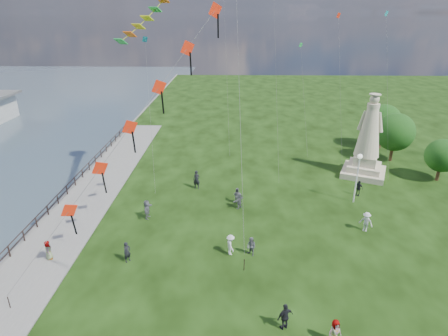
{
  "coord_description": "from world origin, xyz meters",
  "views": [
    {
      "loc": [
        -0.35,
        -18.01,
        16.32
      ],
      "look_at": [
        -1.0,
        8.0,
        5.5
      ],
      "focal_mm": 30.0,
      "sensor_mm": 36.0,
      "label": 1
    }
  ],
  "objects_px": {
    "person_1": "(251,247)",
    "person_9": "(358,188)",
    "person_4": "(335,332)",
    "person_7": "(237,195)",
    "lamppost": "(358,168)",
    "person_11": "(239,201)",
    "statue": "(367,146)",
    "person_2": "(230,245)",
    "person_5": "(147,209)",
    "person_6": "(197,180)",
    "person_3": "(285,317)",
    "person_10": "(48,251)",
    "person_0": "(127,252)",
    "person_8": "(366,222)"
  },
  "relations": [
    {
      "from": "person_4",
      "to": "person_7",
      "type": "bearing_deg",
      "value": 87.73
    },
    {
      "from": "person_2",
      "to": "person_11",
      "type": "distance_m",
      "value": 7.05
    },
    {
      "from": "person_7",
      "to": "person_4",
      "type": "bearing_deg",
      "value": 130.0
    },
    {
      "from": "person_5",
      "to": "statue",
      "type": "bearing_deg",
      "value": -61.5
    },
    {
      "from": "lamppost",
      "to": "person_11",
      "type": "height_order",
      "value": "lamppost"
    },
    {
      "from": "person_5",
      "to": "person_6",
      "type": "xyz_separation_m",
      "value": [
        3.68,
        5.99,
        0.09
      ]
    },
    {
      "from": "person_2",
      "to": "person_10",
      "type": "height_order",
      "value": "person_2"
    },
    {
      "from": "person_6",
      "to": "person_10",
      "type": "distance_m",
      "value": 15.26
    },
    {
      "from": "person_0",
      "to": "person_10",
      "type": "xyz_separation_m",
      "value": [
        -5.62,
        0.03,
        -0.05
      ]
    },
    {
      "from": "person_7",
      "to": "person_1",
      "type": "bearing_deg",
      "value": 119.31
    },
    {
      "from": "person_0",
      "to": "person_8",
      "type": "xyz_separation_m",
      "value": [
        18.11,
        4.48,
        0.06
      ]
    },
    {
      "from": "person_3",
      "to": "person_0",
      "type": "bearing_deg",
      "value": -57.95
    },
    {
      "from": "person_0",
      "to": "person_7",
      "type": "relative_size",
      "value": 1.04
    },
    {
      "from": "person_11",
      "to": "person_5",
      "type": "bearing_deg",
      "value": -36.81
    },
    {
      "from": "lamppost",
      "to": "person_8",
      "type": "distance_m",
      "value": 5.67
    },
    {
      "from": "person_2",
      "to": "person_5",
      "type": "bearing_deg",
      "value": 36.9
    },
    {
      "from": "person_4",
      "to": "person_5",
      "type": "xyz_separation_m",
      "value": [
        -12.72,
        12.84,
        0.08
      ]
    },
    {
      "from": "person_9",
      "to": "person_10",
      "type": "bearing_deg",
      "value": -114.71
    },
    {
      "from": "statue",
      "to": "person_5",
      "type": "height_order",
      "value": "statue"
    },
    {
      "from": "person_5",
      "to": "person_11",
      "type": "bearing_deg",
      "value": -71.86
    },
    {
      "from": "statue",
      "to": "person_2",
      "type": "distance_m",
      "value": 20.79
    },
    {
      "from": "person_0",
      "to": "person_7",
      "type": "xyz_separation_m",
      "value": [
        7.77,
        9.1,
        -0.03
      ]
    },
    {
      "from": "person_4",
      "to": "person_9",
      "type": "height_order",
      "value": "person_9"
    },
    {
      "from": "lamppost",
      "to": "person_6",
      "type": "xyz_separation_m",
      "value": [
        -14.88,
        2.56,
        -2.5
      ]
    },
    {
      "from": "person_3",
      "to": "person_10",
      "type": "bearing_deg",
      "value": -48.66
    },
    {
      "from": "person_3",
      "to": "person_9",
      "type": "distance_m",
      "value": 19.08
    },
    {
      "from": "person_2",
      "to": "person_7",
      "type": "height_order",
      "value": "person_2"
    },
    {
      "from": "person_5",
      "to": "person_8",
      "type": "bearing_deg",
      "value": -91.12
    },
    {
      "from": "person_10",
      "to": "person_11",
      "type": "relative_size",
      "value": 0.97
    },
    {
      "from": "person_8",
      "to": "person_9",
      "type": "bearing_deg",
      "value": 113.64
    },
    {
      "from": "person_4",
      "to": "person_11",
      "type": "bearing_deg",
      "value": 88.17
    },
    {
      "from": "statue",
      "to": "person_8",
      "type": "bearing_deg",
      "value": -83.68
    },
    {
      "from": "person_2",
      "to": "person_8",
      "type": "relative_size",
      "value": 0.96
    },
    {
      "from": "person_5",
      "to": "person_11",
      "type": "relative_size",
      "value": 1.15
    },
    {
      "from": "person_0",
      "to": "person_9",
      "type": "distance_m",
      "value": 22.31
    },
    {
      "from": "person_3",
      "to": "person_11",
      "type": "xyz_separation_m",
      "value": [
        -2.35,
        13.91,
        -0.11
      ]
    },
    {
      "from": "person_5",
      "to": "person_10",
      "type": "bearing_deg",
      "value": 140.28
    },
    {
      "from": "person_2",
      "to": "person_5",
      "type": "xyz_separation_m",
      "value": [
        -7.16,
        5.01,
        0.05
      ]
    },
    {
      "from": "person_3",
      "to": "person_11",
      "type": "relative_size",
      "value": 1.14
    },
    {
      "from": "statue",
      "to": "person_1",
      "type": "relative_size",
      "value": 6.06
    },
    {
      "from": "person_1",
      "to": "person_3",
      "type": "xyz_separation_m",
      "value": [
        1.57,
        -6.81,
        0.12
      ]
    },
    {
      "from": "person_8",
      "to": "person_9",
      "type": "height_order",
      "value": "person_8"
    },
    {
      "from": "person_4",
      "to": "person_6",
      "type": "relative_size",
      "value": 0.81
    },
    {
      "from": "person_1",
      "to": "person_9",
      "type": "height_order",
      "value": "person_9"
    },
    {
      "from": "lamppost",
      "to": "person_1",
      "type": "bearing_deg",
      "value": -139.23
    },
    {
      "from": "person_11",
      "to": "person_4",
      "type": "bearing_deg",
      "value": 57.0
    },
    {
      "from": "person_6",
      "to": "person_9",
      "type": "relative_size",
      "value": 1.23
    },
    {
      "from": "person_2",
      "to": "statue",
      "type": "bearing_deg",
      "value": -62.05
    },
    {
      "from": "person_2",
      "to": "person_3",
      "type": "bearing_deg",
      "value": -174.11
    },
    {
      "from": "person_1",
      "to": "person_11",
      "type": "xyz_separation_m",
      "value": [
        -0.79,
        7.1,
        0.01
      ]
    }
  ]
}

